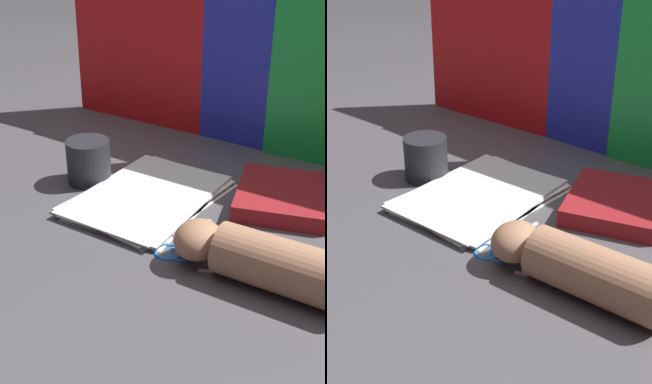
# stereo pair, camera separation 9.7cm
# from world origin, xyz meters

# --- Properties ---
(ground_plane) EXTENTS (6.00, 6.00, 0.00)m
(ground_plane) POSITION_xyz_m (0.00, 0.00, 0.00)
(ground_plane) COLOR #4C494F
(backdrop_panel_left) EXTENTS (0.56, 0.03, 0.39)m
(backdrop_panel_left) POSITION_xyz_m (-0.29, 0.38, 0.19)
(backdrop_panel_left) COLOR red
(backdrop_panel_left) RESTS_ON ground_plane
(backdrop_panel_center) EXTENTS (0.61, 0.03, 0.41)m
(backdrop_panel_center) POSITION_xyz_m (-0.02, 0.38, 0.21)
(backdrop_panel_center) COLOR #2833D1
(backdrop_panel_center) RESTS_ON ground_plane
(paper_stack) EXTENTS (0.25, 0.34, 0.02)m
(paper_stack) POSITION_xyz_m (-0.08, 0.01, 0.01)
(paper_stack) COLOR white
(paper_stack) RESTS_ON ground_plane
(book_closed) EXTENTS (0.23, 0.24, 0.03)m
(book_closed) POSITION_xyz_m (0.14, 0.14, 0.02)
(book_closed) COLOR maroon
(book_closed) RESTS_ON ground_plane
(scissors) EXTENTS (0.13, 0.16, 0.01)m
(scissors) POSITION_xyz_m (0.05, -0.10, 0.00)
(scissors) COLOR silver
(scissors) RESTS_ON ground_plane
(hand_forearm) EXTENTS (0.29, 0.10, 0.08)m
(hand_forearm) POSITION_xyz_m (0.22, -0.11, 0.04)
(hand_forearm) COLOR #A87556
(hand_forearm) RESTS_ON ground_plane
(paper_scrap_near) EXTENTS (0.03, 0.01, 0.00)m
(paper_scrap_near) POSITION_xyz_m (0.00, -0.14, 0.00)
(paper_scrap_near) COLOR white
(paper_scrap_near) RESTS_ON ground_plane
(paper_scrap_mid) EXTENTS (0.02, 0.02, 0.00)m
(paper_scrap_mid) POSITION_xyz_m (0.13, -0.13, 0.00)
(paper_scrap_mid) COLOR white
(paper_scrap_mid) RESTS_ON ground_plane
(mug) EXTENTS (0.09, 0.09, 0.09)m
(mug) POSITION_xyz_m (-0.24, 0.01, 0.05)
(mug) COLOR #232328
(mug) RESTS_ON ground_plane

